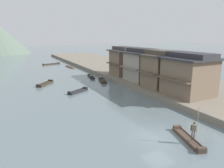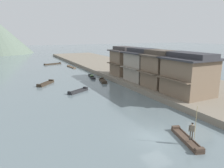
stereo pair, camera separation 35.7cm
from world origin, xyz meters
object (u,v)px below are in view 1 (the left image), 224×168
boat_moored_far (70,67)px  house_waterfront_nearest (189,75)px  boat_foreground_poled (188,139)px  boat_moored_second (51,64)px  boatman_person (194,129)px  boat_midriver_upstream (91,77)px  house_waterfront_second (160,69)px  house_waterfront_narrow (124,61)px  boat_midriver_drifting (45,84)px  house_waterfront_tall (141,65)px  boat_moored_third (103,81)px  boat_moored_nearest (78,91)px

boat_moored_far → house_waterfront_nearest: (6.33, -38.99, 3.72)m
boat_foreground_poled → boat_moored_second: boat_foreground_poled is taller
boatman_person → boat_moored_second: bearing=90.7°
boat_midriver_upstream → house_waterfront_second: bearing=-70.1°
boat_moored_second → boat_midriver_upstream: boat_midriver_upstream is taller
house_waterfront_nearest → boat_moored_far: bearing=99.2°
house_waterfront_second → house_waterfront_narrow: bearing=89.5°
boat_midriver_drifting → boatman_person: bearing=-75.5°
boat_moored_second → boat_midriver_upstream: bearing=-81.8°
house_waterfront_nearest → house_waterfront_tall: size_ratio=1.08×
boatman_person → house_waterfront_second: (8.94, 15.32, 2.34)m
boat_moored_far → house_waterfront_tall: (6.01, -27.70, 3.73)m
boat_midriver_upstream → house_waterfront_tall: house_waterfront_tall is taller
boatman_person → boat_moored_second: 57.45m
boat_moored_third → house_waterfront_tall: (5.62, -5.44, 3.66)m
boat_midriver_drifting → boat_moored_third: bearing=-14.7°
boatman_person → house_waterfront_tall: bearing=66.5°
boat_moored_nearest → house_waterfront_tall: bearing=-0.8°
boat_moored_second → boat_midriver_upstream: (3.72, -25.81, 0.06)m
boat_moored_second → boat_moored_far: 9.69m
boat_moored_nearest → house_waterfront_nearest: 17.63m
house_waterfront_narrow → boat_moored_far: bearing=105.9°
boatman_person → house_waterfront_second: 17.90m
boat_midriver_upstream → house_waterfront_nearest: bearing=-74.1°
boat_moored_second → house_waterfront_narrow: bearing=-72.1°
boat_moored_third → boatman_person: bearing=-97.5°
boat_moored_nearest → house_waterfront_second: bearing=-24.3°
boatman_person → boat_midriver_drifting: boatman_person is taller
boatman_person → boat_midriver_upstream: boatman_person is taller
boat_moored_third → boat_midriver_upstream: bearing=94.1°
boat_midriver_drifting → house_waterfront_tall: bearing=-26.6°
boat_moored_nearest → boat_foreground_poled: bearing=-79.6°
boat_midriver_upstream → house_waterfront_second: size_ratio=0.81×
boat_moored_second → boatman_person: bearing=-89.3°
boat_moored_nearest → house_waterfront_second: 14.16m
boat_moored_second → boat_moored_third: 31.48m
boat_foreground_poled → boat_moored_nearest: size_ratio=1.15×
boat_foreground_poled → boat_midriver_upstream: 31.06m
boat_foreground_poled → boat_moored_third: size_ratio=1.13×
house_waterfront_nearest → house_waterfront_tall: same height
boat_moored_far → house_waterfront_tall: house_waterfront_tall is taller
boat_moored_far → boatman_person: bearing=-93.6°
boat_moored_second → house_waterfront_narrow: (9.71, -30.07, 3.70)m
boat_moored_second → house_waterfront_second: (9.61, -42.10, 3.70)m
boatman_person → boat_moored_third: size_ratio=0.76×
boat_midriver_drifting → house_waterfront_nearest: (16.87, -19.59, 3.65)m
boat_midriver_drifting → boat_midriver_upstream: boat_midriver_upstream is taller
boat_moored_nearest → boat_moored_second: bearing=85.5°
house_waterfront_narrow → house_waterfront_tall: bearing=-89.9°
boat_foreground_poled → house_waterfront_second: (8.75, 14.64, 3.69)m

